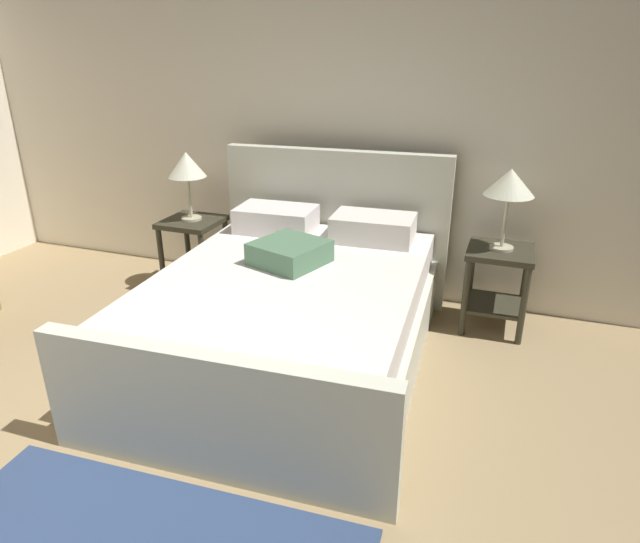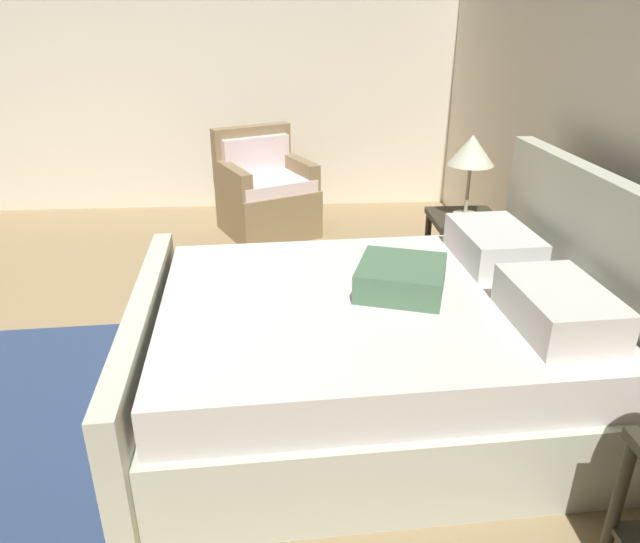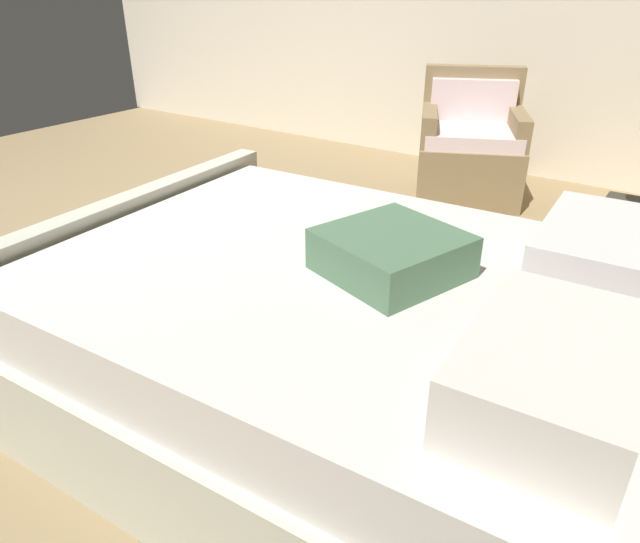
% 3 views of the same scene
% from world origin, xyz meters
% --- Properties ---
extents(ground_plane, '(6.11, 6.45, 0.02)m').
position_xyz_m(ground_plane, '(0.00, 0.00, -0.01)').
color(ground_plane, '#967E57').
extents(wall_side_left, '(0.12, 6.57, 2.54)m').
position_xyz_m(wall_side_left, '(-3.12, 0.00, 1.27)').
color(wall_side_left, silver).
rests_on(wall_side_left, ground).
extents(bed, '(1.85, 2.31, 1.18)m').
position_xyz_m(bed, '(0.32, 2.03, 0.35)').
color(bed, beige).
rests_on(bed, ground).
extents(armchair, '(0.97, 0.96, 0.90)m').
position_xyz_m(armchair, '(-2.30, 1.41, 0.35)').
color(armchair, '#8A734F').
rests_on(armchair, ground).
extents(area_rug, '(1.88, 1.25, 0.01)m').
position_xyz_m(area_rug, '(0.32, 0.23, 0.01)').
color(area_rug, navy).
rests_on(area_rug, ground).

